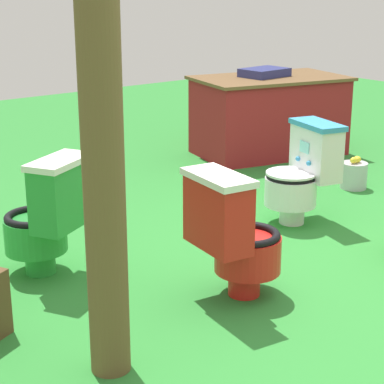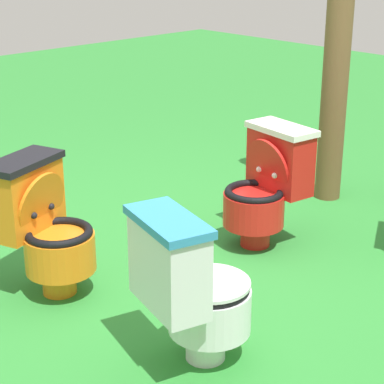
{
  "view_description": "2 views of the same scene",
  "coord_description": "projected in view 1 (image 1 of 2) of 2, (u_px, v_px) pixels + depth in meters",
  "views": [
    {
      "loc": [
        -2.94,
        -2.45,
        1.7
      ],
      "look_at": [
        -0.4,
        0.71,
        0.44
      ],
      "focal_mm": 64.53,
      "sensor_mm": 36.0,
      "label": 1
    },
    {
      "loc": [
        2.5,
        2.71,
        1.84
      ],
      "look_at": [
        0.03,
        0.12,
        0.48
      ],
      "focal_mm": 66.11,
      "sensor_mm": 36.0,
      "label": 2
    }
  ],
  "objects": [
    {
      "name": "lemon_bucket",
      "position": [
        354.0,
        175.0,
        5.78
      ],
      "size": [
        0.22,
        0.22,
        0.28
      ],
      "color": "#B7B7BF",
      "rests_on": "ground"
    },
    {
      "name": "ground",
      "position": [
        320.0,
        277.0,
        4.09
      ],
      "size": [
        14.0,
        14.0,
        0.0
      ],
      "primitive_type": "plane",
      "color": "#2D8433"
    },
    {
      "name": "vendor_table",
      "position": [
        269.0,
        115.0,
        6.85
      ],
      "size": [
        1.62,
        1.18,
        0.85
      ],
      "rotation": [
        0.0,
        0.0,
        -0.24
      ],
      "color": "maroon",
      "rests_on": "ground"
    },
    {
      "name": "toilet_green",
      "position": [
        48.0,
        215.0,
        4.02
      ],
      "size": [
        0.59,
        0.62,
        0.73
      ],
      "rotation": [
        0.0,
        0.0,
        0.5
      ],
      "color": "green",
      "rests_on": "ground"
    },
    {
      "name": "toilet_white",
      "position": [
        302.0,
        173.0,
        4.91
      ],
      "size": [
        0.58,
        0.51,
        0.73
      ],
      "rotation": [
        0.0,
        0.0,
        1.31
      ],
      "color": "white",
      "rests_on": "ground"
    },
    {
      "name": "wooden_post",
      "position": [
        102.0,
        129.0,
        2.81
      ],
      "size": [
        0.18,
        0.18,
        2.22
      ],
      "primitive_type": "cylinder",
      "color": "brown",
      "rests_on": "ground"
    },
    {
      "name": "toilet_red",
      "position": [
        234.0,
        234.0,
        3.72
      ],
      "size": [
        0.54,
        0.47,
        0.73
      ],
      "rotation": [
        0.0,
        0.0,
        4.57
      ],
      "color": "red",
      "rests_on": "ground"
    }
  ]
}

